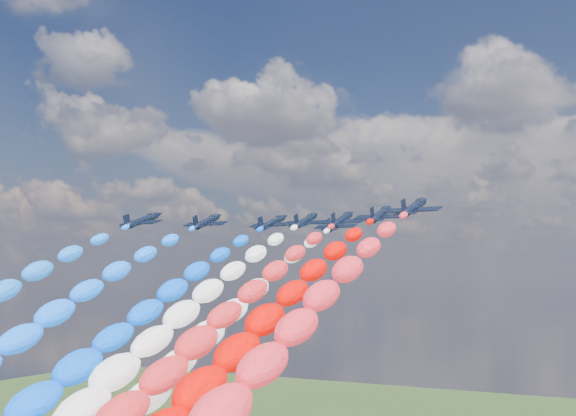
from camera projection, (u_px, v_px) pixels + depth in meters
The scene contains 14 objects.
jet_0 at pixel (142, 221), 150.25m from camera, with size 9.04×12.12×2.67m, color black, non-canonical shape.
jet_1 at pixel (207, 222), 153.52m from camera, with size 9.04×12.12×2.67m, color black, non-canonical shape.
jet_2 at pixel (272, 223), 156.20m from camera, with size 9.04×12.12×2.67m, color black, non-canonical shape.
trail_2 at pixel (94, 370), 109.16m from camera, with size 6.21×99.12×52.00m, color blue, non-canonical shape.
jet_3 at pixel (306, 221), 150.47m from camera, with size 9.04×12.12×2.67m, color black, non-canonical shape.
trail_3 at pixel (134, 375), 103.44m from camera, with size 6.21×99.12×52.00m, color white, non-canonical shape.
jet_4 at pixel (337, 224), 161.13m from camera, with size 9.04×12.12×2.67m, color black, non-canonical shape.
trail_4 at pixel (193, 366), 114.10m from camera, with size 6.21×99.12×52.00m, color white, non-canonical shape.
jet_5 at pixel (342, 220), 147.39m from camera, with size 9.04×12.12×2.67m, color black, non-canonical shape.
trail_5 at pixel (181, 378), 100.35m from camera, with size 6.21×99.12×52.00m, color red, non-canonical shape.
jet_6 at pixel (380, 214), 135.04m from camera, with size 9.04×12.12×2.67m, color black, non-canonical shape.
trail_6 at pixel (218, 392), 88.00m from camera, with size 6.21×99.12×52.00m, color #E00500, non-canonical shape.
jet_7 at pixel (414, 207), 121.28m from camera, with size 9.04×12.12×2.67m, color black, non-canonical shape.
trail_7 at pixel (243, 414), 74.25m from camera, with size 6.21×99.12×52.00m, color red, non-canonical shape.
Camera 1 is at (69.31, -122.44, 78.25)m, focal length 47.24 mm.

